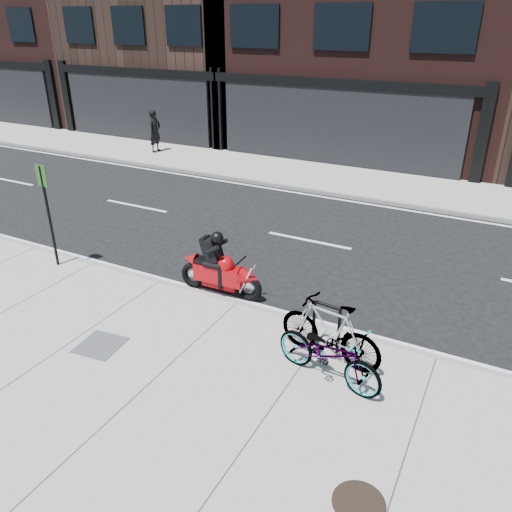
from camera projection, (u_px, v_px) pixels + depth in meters
The scene contains 12 objects.
ground at pixel (277, 270), 11.98m from camera, with size 120.00×120.00×0.00m, color black.
sidewalk_near at pixel (143, 393), 7.96m from camera, with size 60.00×6.00×0.13m, color gray.
sidewalk_far at pixel (369, 183), 18.16m from camera, with size 60.00×3.50×0.13m, color gray.
building_midwest at pixel (191, 8), 26.03m from camera, with size 10.00×10.00×12.00m, color black.
bike_rack at pixel (326, 322), 8.71m from camera, with size 0.54×0.11×0.91m.
bicycle_front at pixel (329, 353), 7.96m from camera, with size 0.67×1.91×1.00m, color gray.
bicycle_rear at pixel (330, 331), 8.42m from camera, with size 0.54×1.90×1.14m, color gray.
motorcycle at pixel (224, 270), 10.68m from camera, with size 1.97×0.46×1.47m.
pedestrian at pixel (155, 131), 21.81m from camera, with size 0.66×0.43×1.82m, color black.
manhole_cover at pixel (359, 503), 6.06m from camera, with size 0.66×0.66×0.01m, color black.
utility_grate at pixel (100, 345), 9.00m from camera, with size 0.75×0.75×0.01m, color #444446.
sign_post at pixel (47, 207), 11.35m from camera, with size 0.33×0.07×2.44m.
Camera 1 is at (4.49, -9.70, 5.46)m, focal length 35.00 mm.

